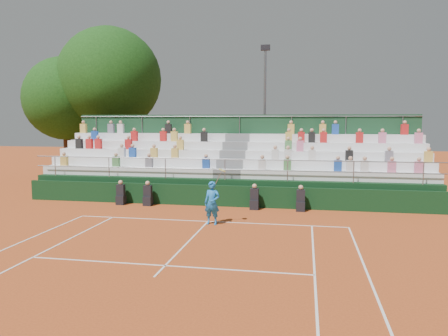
% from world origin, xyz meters
% --- Properties ---
extents(ground, '(90.00, 90.00, 0.00)m').
position_xyz_m(ground, '(0.00, 0.00, 0.00)').
color(ground, '#B64C1E').
rests_on(ground, ground).
extents(courtside_wall, '(20.00, 0.15, 1.00)m').
position_xyz_m(courtside_wall, '(0.00, 3.20, 0.50)').
color(courtside_wall, black).
rests_on(courtside_wall, ground).
extents(line_officials, '(8.99, 0.40, 1.19)m').
position_xyz_m(line_officials, '(-0.83, 2.75, 0.48)').
color(line_officials, black).
rests_on(line_officials, ground).
extents(grandstand, '(20.00, 5.20, 4.40)m').
position_xyz_m(grandstand, '(0.00, 6.44, 1.07)').
color(grandstand, black).
rests_on(grandstand, ground).
extents(tennis_player, '(0.86, 0.47, 2.22)m').
position_xyz_m(tennis_player, '(0.27, -0.44, 0.86)').
color(tennis_player, blue).
rests_on(tennis_player, ground).
extents(tree_west, '(5.95, 5.95, 8.61)m').
position_xyz_m(tree_west, '(-13.30, 12.32, 5.62)').
color(tree_west, '#341F13').
rests_on(tree_west, ground).
extents(tree_east, '(7.32, 7.32, 10.66)m').
position_xyz_m(tree_east, '(-10.04, 12.72, 6.99)').
color(tree_east, '#341F13').
rests_on(tree_east, ground).
extents(floodlight_mast, '(0.60, 0.25, 8.97)m').
position_xyz_m(floodlight_mast, '(1.11, 12.30, 5.17)').
color(floodlight_mast, gray).
rests_on(floodlight_mast, ground).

